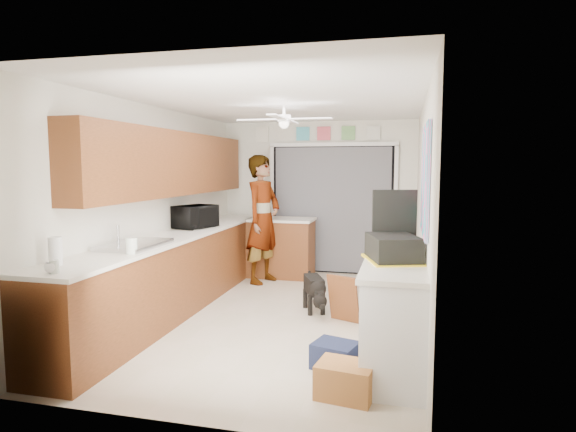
# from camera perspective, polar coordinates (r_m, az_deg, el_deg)

# --- Properties ---
(floor) EXTENTS (5.00, 5.00, 0.00)m
(floor) POSITION_cam_1_polar(r_m,az_deg,el_deg) (5.84, -0.95, -11.69)
(floor) COLOR beige
(floor) RESTS_ON ground
(ceiling) EXTENTS (5.00, 5.00, 0.00)m
(ceiling) POSITION_cam_1_polar(r_m,az_deg,el_deg) (5.62, -0.99, 13.41)
(ceiling) COLOR white
(ceiling) RESTS_ON ground
(wall_back) EXTENTS (3.20, 0.00, 3.20)m
(wall_back) POSITION_cam_1_polar(r_m,az_deg,el_deg) (8.03, 3.54, 2.22)
(wall_back) COLOR silver
(wall_back) RESTS_ON ground
(wall_front) EXTENTS (3.20, 0.00, 3.20)m
(wall_front) POSITION_cam_1_polar(r_m,az_deg,el_deg) (3.25, -12.16, -3.40)
(wall_front) COLOR silver
(wall_front) RESTS_ON ground
(wall_left) EXTENTS (0.00, 5.00, 5.00)m
(wall_left) POSITION_cam_1_polar(r_m,az_deg,el_deg) (6.19, -15.45, 0.91)
(wall_left) COLOR silver
(wall_left) RESTS_ON ground
(wall_right) EXTENTS (0.00, 5.00, 5.00)m
(wall_right) POSITION_cam_1_polar(r_m,az_deg,el_deg) (5.42, 15.64, 0.21)
(wall_right) COLOR silver
(wall_right) RESTS_ON ground
(left_base_cabinets) EXTENTS (0.60, 4.80, 0.90)m
(left_base_cabinets) POSITION_cam_1_polar(r_m,az_deg,el_deg) (6.17, -12.79, -6.56)
(left_base_cabinets) COLOR brown
(left_base_cabinets) RESTS_ON floor
(left_countertop) EXTENTS (0.62, 4.80, 0.04)m
(left_countertop) POSITION_cam_1_polar(r_m,az_deg,el_deg) (6.09, -12.81, -2.24)
(left_countertop) COLOR white
(left_countertop) RESTS_ON left_base_cabinets
(upper_cabinets) EXTENTS (0.32, 4.00, 0.80)m
(upper_cabinets) POSITION_cam_1_polar(r_m,az_deg,el_deg) (6.27, -13.41, 6.06)
(upper_cabinets) COLOR brown
(upper_cabinets) RESTS_ON wall_left
(sink_basin) EXTENTS (0.50, 0.76, 0.06)m
(sink_basin) POSITION_cam_1_polar(r_m,az_deg,el_deg) (5.21, -17.71, -3.34)
(sink_basin) COLOR silver
(sink_basin) RESTS_ON left_countertop
(faucet) EXTENTS (0.03, 0.03, 0.22)m
(faucet) POSITION_cam_1_polar(r_m,az_deg,el_deg) (5.30, -19.50, -2.21)
(faucet) COLOR silver
(faucet) RESTS_ON left_countertop
(peninsula_base) EXTENTS (1.00, 0.60, 0.90)m
(peninsula_base) POSITION_cam_1_polar(r_m,az_deg,el_deg) (7.74, -0.80, -3.87)
(peninsula_base) COLOR brown
(peninsula_base) RESTS_ON floor
(peninsula_top) EXTENTS (1.04, 0.64, 0.04)m
(peninsula_top) POSITION_cam_1_polar(r_m,az_deg,el_deg) (7.68, -0.81, -0.41)
(peninsula_top) COLOR white
(peninsula_top) RESTS_ON peninsula_base
(back_opening_recess) EXTENTS (2.00, 0.06, 2.10)m
(back_opening_recess) POSITION_cam_1_polar(r_m,az_deg,el_deg) (7.98, 5.26, 0.74)
(back_opening_recess) COLOR black
(back_opening_recess) RESTS_ON wall_back
(curtain_panel) EXTENTS (1.90, 0.03, 2.05)m
(curtain_panel) POSITION_cam_1_polar(r_m,az_deg,el_deg) (7.94, 5.22, 0.72)
(curtain_panel) COLOR slate
(curtain_panel) RESTS_ON wall_back
(door_trim_left) EXTENTS (0.06, 0.04, 2.10)m
(door_trim_left) POSITION_cam_1_polar(r_m,az_deg,el_deg) (8.16, -1.87, 0.88)
(door_trim_left) COLOR white
(door_trim_left) RESTS_ON wall_back
(door_trim_right) EXTENTS (0.06, 0.04, 2.10)m
(door_trim_right) POSITION_cam_1_polar(r_m,az_deg,el_deg) (7.86, 12.60, 0.55)
(door_trim_right) COLOR white
(door_trim_right) RESTS_ON wall_back
(door_trim_head) EXTENTS (2.10, 0.04, 0.06)m
(door_trim_head) POSITION_cam_1_polar(r_m,az_deg,el_deg) (7.92, 5.30, 8.45)
(door_trim_head) COLOR white
(door_trim_head) RESTS_ON wall_back
(header_frame_1) EXTENTS (0.22, 0.02, 0.22)m
(header_frame_1) POSITION_cam_1_polar(r_m,az_deg,el_deg) (8.05, 1.77, 9.72)
(header_frame_1) COLOR #4EB8D0
(header_frame_1) RESTS_ON wall_back
(header_frame_2) EXTENTS (0.22, 0.02, 0.22)m
(header_frame_2) POSITION_cam_1_polar(r_m,az_deg,el_deg) (7.98, 4.27, 9.73)
(header_frame_2) COLOR #DF5365
(header_frame_2) RESTS_ON wall_back
(header_frame_3) EXTENTS (0.22, 0.02, 0.22)m
(header_frame_3) POSITION_cam_1_polar(r_m,az_deg,el_deg) (7.93, 7.16, 9.73)
(header_frame_3) COLOR #6CA75F
(header_frame_3) RESTS_ON wall_back
(header_frame_4) EXTENTS (0.22, 0.02, 0.22)m
(header_frame_4) POSITION_cam_1_polar(r_m,az_deg,el_deg) (7.89, 10.09, 9.70)
(header_frame_4) COLOR silver
(header_frame_4) RESTS_ON wall_back
(route66_sign) EXTENTS (0.22, 0.02, 0.26)m
(route66_sign) POSITION_cam_1_polar(r_m,az_deg,el_deg) (8.22, -3.07, 9.63)
(route66_sign) COLOR silver
(route66_sign) RESTS_ON wall_back
(right_counter_base) EXTENTS (0.50, 1.40, 0.90)m
(right_counter_base) POSITION_cam_1_polar(r_m,az_deg,el_deg) (4.39, 12.54, -11.70)
(right_counter_base) COLOR white
(right_counter_base) RESTS_ON floor
(right_counter_top) EXTENTS (0.54, 1.44, 0.04)m
(right_counter_top) POSITION_cam_1_polar(r_m,az_deg,el_deg) (4.28, 12.55, -5.68)
(right_counter_top) COLOR white
(right_counter_top) RESTS_ON right_counter_base
(abstract_painting) EXTENTS (0.03, 1.15, 0.95)m
(abstract_painting) POSITION_cam_1_polar(r_m,az_deg,el_deg) (4.39, 15.96, 4.14)
(abstract_painting) COLOR #EE57A6
(abstract_painting) RESTS_ON wall_right
(ceiling_fan) EXTENTS (1.14, 1.14, 0.24)m
(ceiling_fan) POSITION_cam_1_polar(r_m,az_deg,el_deg) (5.79, -0.48, 11.39)
(ceiling_fan) COLOR white
(ceiling_fan) RESTS_ON ceiling
(microwave) EXTENTS (0.53, 0.64, 0.30)m
(microwave) POSITION_cam_1_polar(r_m,az_deg,el_deg) (6.58, -10.93, -0.08)
(microwave) COLOR black
(microwave) RESTS_ON left_countertop
(cup) EXTENTS (0.13, 0.13, 0.09)m
(cup) POSITION_cam_1_polar(r_m,az_deg,el_deg) (4.19, -26.19, -5.52)
(cup) COLOR white
(cup) RESTS_ON left_countertop
(jar_a) EXTENTS (0.12, 0.12, 0.15)m
(jar_a) POSITION_cam_1_polar(r_m,az_deg,el_deg) (4.81, -18.05, -3.37)
(jar_a) COLOR silver
(jar_a) RESTS_ON left_countertop
(jar_b) EXTENTS (0.08, 0.08, 0.10)m
(jar_b) POSITION_cam_1_polar(r_m,az_deg,el_deg) (4.17, -25.97, -5.43)
(jar_b) COLOR silver
(jar_b) RESTS_ON left_countertop
(paper_towel_roll) EXTENTS (0.12, 0.12, 0.24)m
(paper_towel_roll) POSITION_cam_1_polar(r_m,az_deg,el_deg) (4.49, -25.86, -3.78)
(paper_towel_roll) COLOR white
(paper_towel_roll) RESTS_ON left_countertop
(suitcase) EXTENTS (0.53, 0.61, 0.22)m
(suitcase) POSITION_cam_1_polar(r_m,az_deg,el_deg) (4.34, 12.35, -3.72)
(suitcase) COLOR black
(suitcase) RESTS_ON right_counter_top
(suitcase_rim) EXTENTS (0.59, 0.69, 0.02)m
(suitcase_rim) POSITION_cam_1_polar(r_m,az_deg,el_deg) (4.36, 12.32, -5.15)
(suitcase_rim) COLOR yellow
(suitcase_rim) RESTS_ON suitcase
(suitcase_lid) EXTENTS (0.41, 0.16, 0.50)m
(suitcase_lid) POSITION_cam_1_polar(r_m,az_deg,el_deg) (4.60, 12.51, -0.05)
(suitcase_lid) COLOR black
(suitcase_lid) RESTS_ON suitcase
(cardboard_box) EXTENTS (0.47, 0.38, 0.27)m
(cardboard_box) POSITION_cam_1_polar(r_m,az_deg,el_deg) (3.93, 6.83, -18.76)
(cardboard_box) COLOR #A66734
(cardboard_box) RESTS_ON floor
(navy_crate) EXTENTS (0.44, 0.40, 0.22)m
(navy_crate) POSITION_cam_1_polar(r_m,az_deg,el_deg) (4.43, 5.61, -16.10)
(navy_crate) COLOR #151C36
(navy_crate) RESTS_ON floor
(cabinet_door_panel) EXTENTS (0.39, 0.27, 0.54)m
(cabinet_door_panel) POSITION_cam_1_polar(r_m,az_deg,el_deg) (5.56, 6.57, -9.70)
(cabinet_door_panel) COLOR brown
(cabinet_door_panel) RESTS_ON floor
(man) EXTENTS (0.65, 0.81, 1.94)m
(man) POSITION_cam_1_polar(r_m,az_deg,el_deg) (7.29, -2.99, -0.38)
(man) COLOR white
(man) RESTS_ON floor
(dog) EXTENTS (0.48, 0.67, 0.48)m
(dog) POSITION_cam_1_polar(r_m,az_deg,el_deg) (5.94, 3.09, -8.97)
(dog) COLOR black
(dog) RESTS_ON floor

